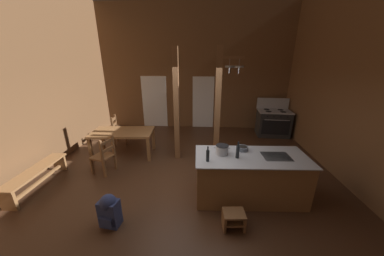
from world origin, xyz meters
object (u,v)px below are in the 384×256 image
object	(u,v)px
kitchen_island	(249,177)
backpack	(109,210)
step_stool	(234,218)
ladderback_chair_by_post	(119,130)
bench_along_left_wall	(37,175)
ladderback_chair_near_window	(104,156)
stockpot_on_counter	(222,150)
dining_table	(123,134)
bottle_short_on_counter	(208,155)
mixing_bowl_on_counter	(242,148)
bottle_tall_on_counter	(238,151)
stove_range	(273,123)

from	to	relation	value
kitchen_island	backpack	size ratio (longest dim) A/B	3.69
step_stool	backpack	xyz separation A→B (m)	(-2.08, -0.08, 0.14)
ladderback_chair_by_post	bench_along_left_wall	bearing A→B (deg)	-108.29
ladderback_chair_near_window	stockpot_on_counter	distance (m)	2.91
dining_table	bottle_short_on_counter	bearing A→B (deg)	-38.71
backpack	step_stool	bearing A→B (deg)	2.26
stockpot_on_counter	mixing_bowl_on_counter	xyz separation A→B (m)	(0.43, 0.20, -0.05)
ladderback_chair_by_post	mixing_bowl_on_counter	bearing A→B (deg)	-32.02
ladderback_chair_by_post	mixing_bowl_on_counter	xyz separation A→B (m)	(3.59, -2.25, 0.51)
bench_along_left_wall	mixing_bowl_on_counter	world-z (taller)	mixing_bowl_on_counter
ladderback_chair_by_post	bottle_short_on_counter	bearing A→B (deg)	-43.70
ladderback_chair_by_post	backpack	xyz separation A→B (m)	(1.25, -3.41, -0.14)
bench_along_left_wall	ladderback_chair_by_post	bearing A→B (deg)	71.71
stockpot_on_counter	bottle_tall_on_counter	distance (m)	0.31
ladderback_chair_by_post	backpack	bearing A→B (deg)	-69.91
step_stool	dining_table	distance (m)	3.82
stove_range	stockpot_on_counter	size ratio (longest dim) A/B	4.13
step_stool	bench_along_left_wall	world-z (taller)	bench_along_left_wall
dining_table	stockpot_on_counter	size ratio (longest dim) A/B	5.52
stove_range	bottle_tall_on_counter	size ratio (longest dim) A/B	3.93
kitchen_island	bench_along_left_wall	world-z (taller)	kitchen_island
bottle_short_on_counter	mixing_bowl_on_counter	bearing A→B (deg)	35.34
step_stool	ladderback_chair_near_window	bearing A→B (deg)	152.41
bottle_tall_on_counter	ladderback_chair_near_window	bearing A→B (deg)	165.50
kitchen_island	ladderback_chair_by_post	world-z (taller)	ladderback_chair_by_post
step_stool	bottle_tall_on_counter	xyz separation A→B (m)	(0.11, 0.75, 0.88)
stove_range	mixing_bowl_on_counter	distance (m)	3.80
ladderback_chair_by_post	stockpot_on_counter	size ratio (longest dim) A/B	2.97
ladderback_chair_near_window	mixing_bowl_on_counter	world-z (taller)	mixing_bowl_on_counter
dining_table	ladderback_chair_near_window	distance (m)	0.99
backpack	mixing_bowl_on_counter	size ratio (longest dim) A/B	2.60
bottle_short_on_counter	stockpot_on_counter	bearing A→B (deg)	47.20
dining_table	backpack	size ratio (longest dim) A/B	2.96
kitchen_island	backpack	bearing A→B (deg)	-159.70
ladderback_chair_by_post	bottle_tall_on_counter	bearing A→B (deg)	-36.89
ladderback_chair_near_window	bottle_tall_on_counter	distance (m)	3.22
step_stool	bench_along_left_wall	bearing A→B (deg)	168.40
kitchen_island	ladderback_chair_by_post	size ratio (longest dim) A/B	2.31
kitchen_island	stove_range	world-z (taller)	stove_range
bench_along_left_wall	mixing_bowl_on_counter	xyz separation A→B (m)	(4.41, 0.23, 0.65)
bottle_tall_on_counter	bottle_short_on_counter	world-z (taller)	bottle_tall_on_counter
backpack	bottle_tall_on_counter	xyz separation A→B (m)	(2.19, 0.83, 0.74)
bench_along_left_wall	bottle_short_on_counter	distance (m)	3.78
bench_along_left_wall	stove_range	bearing A→B (deg)	30.21
ladderback_chair_near_window	ladderback_chair_by_post	distance (m)	1.83
kitchen_island	bench_along_left_wall	xyz separation A→B (m)	(-4.55, 0.02, -0.15)
backpack	mixing_bowl_on_counter	world-z (taller)	mixing_bowl_on_counter
stockpot_on_counter	bottle_short_on_counter	distance (m)	0.42
bottle_short_on_counter	ladderback_chair_by_post	bearing A→B (deg)	136.30
bench_along_left_wall	kitchen_island	bearing A→B (deg)	-0.19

